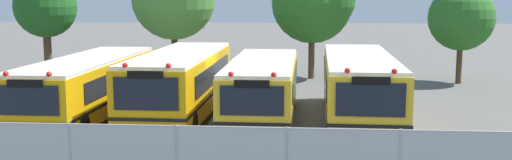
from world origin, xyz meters
TOP-DOWN VIEW (x-y plane):
  - ground_plane at (0.00, 0.00)m, footprint 160.00×160.00m
  - school_bus_0 at (-5.22, -0.19)m, footprint 2.59×10.34m
  - school_bus_1 at (-1.64, 0.16)m, footprint 2.67×9.90m
  - school_bus_2 at (1.59, -0.13)m, footprint 2.49×9.36m
  - school_bus_3 at (5.22, 0.11)m, footprint 2.79×10.38m
  - tree_0 at (-11.27, 9.55)m, footprint 3.43×3.43m
  - tree_2 at (3.80, 11.76)m, footprint 4.80×4.66m
  - tree_3 at (11.58, 10.63)m, footprint 3.55×3.55m
  - chainlink_fence at (0.11, -8.65)m, footprint 15.81×0.07m

SIDE VIEW (x-z plane):
  - ground_plane at x=0.00m, z-range 0.00..0.00m
  - chainlink_fence at x=0.11m, z-range 0.03..1.80m
  - school_bus_2 at x=1.59m, z-range 0.07..2.58m
  - school_bus_0 at x=-5.22m, z-range 0.07..2.60m
  - school_bus_3 at x=5.22m, z-range 0.07..2.76m
  - school_bus_1 at x=-1.64m, z-range 0.07..2.82m
  - tree_3 at x=11.58m, z-range 0.88..6.24m
  - tree_0 at x=-11.27m, z-range 1.20..7.10m
  - tree_2 at x=3.80m, z-range 1.10..7.80m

